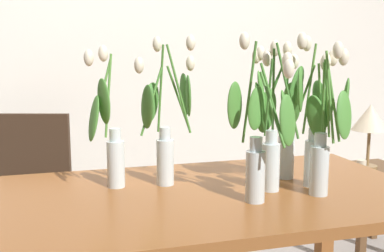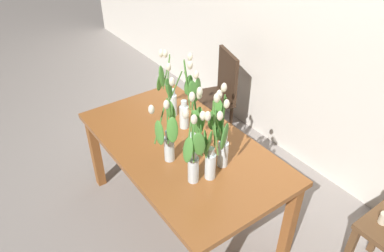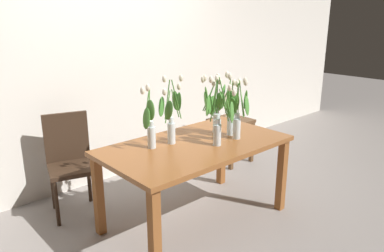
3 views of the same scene
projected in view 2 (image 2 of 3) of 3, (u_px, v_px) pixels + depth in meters
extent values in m
plane|color=gray|center=(183.00, 214.00, 2.96)|extent=(18.00, 18.00, 0.00)
cube|color=silver|center=(323.00, 21.00, 2.85)|extent=(9.00, 0.10, 2.70)
cube|color=brown|center=(181.00, 146.00, 2.55)|extent=(1.60, 0.90, 0.04)
cube|color=brown|center=(96.00, 153.00, 3.07)|extent=(0.07, 0.07, 0.70)
cube|color=brown|center=(172.00, 123.00, 3.44)|extent=(0.07, 0.07, 0.70)
cube|color=brown|center=(290.00, 222.00, 2.45)|extent=(0.07, 0.07, 0.70)
cylinder|color=silver|center=(192.00, 151.00, 2.32)|extent=(0.07, 0.07, 0.18)
cylinder|color=silver|center=(192.00, 137.00, 2.26)|extent=(0.04, 0.04, 0.05)
cylinder|color=silver|center=(192.00, 155.00, 2.34)|extent=(0.06, 0.06, 0.11)
cylinder|color=#3D752D|center=(196.00, 117.00, 2.19)|extent=(0.01, 0.05, 0.29)
ellipsoid|color=#F2E5C6|center=(199.00, 95.00, 2.12)|extent=(0.04, 0.04, 0.06)
ellipsoid|color=#4C8E38|center=(199.00, 118.00, 2.25)|extent=(0.09, 0.03, 0.18)
cylinder|color=#3D752D|center=(197.00, 116.00, 2.17)|extent=(0.03, 0.04, 0.33)
ellipsoid|color=#F2E5C6|center=(200.00, 92.00, 2.07)|extent=(0.04, 0.04, 0.06)
ellipsoid|color=#4C8E38|center=(203.00, 123.00, 2.23)|extent=(0.10, 0.06, 0.18)
cylinder|color=#3D752D|center=(192.00, 119.00, 2.11)|extent=(0.08, 0.06, 0.35)
ellipsoid|color=#F2E5C6|center=(192.00, 97.00, 1.98)|extent=(0.04, 0.04, 0.06)
ellipsoid|color=#4C8E38|center=(197.00, 122.00, 2.08)|extent=(0.08, 0.09, 0.18)
cylinder|color=silver|center=(184.00, 117.00, 2.65)|extent=(0.07, 0.07, 0.18)
cylinder|color=silver|center=(184.00, 104.00, 2.59)|extent=(0.04, 0.04, 0.05)
cylinder|color=silver|center=(184.00, 120.00, 2.67)|extent=(0.06, 0.06, 0.11)
cylinder|color=#478433|center=(187.00, 81.00, 2.51)|extent=(0.02, 0.07, 0.35)
ellipsoid|color=#F2E5C6|center=(190.00, 57.00, 2.43)|extent=(0.04, 0.04, 0.06)
ellipsoid|color=#427F33|center=(188.00, 85.00, 2.59)|extent=(0.11, 0.05, 0.18)
cylinder|color=#478433|center=(190.00, 90.00, 2.48)|extent=(0.10, 0.03, 0.26)
ellipsoid|color=#F2E5C6|center=(196.00, 75.00, 2.37)|extent=(0.04, 0.04, 0.06)
ellipsoid|color=#427F33|center=(197.00, 89.00, 2.47)|extent=(0.04, 0.08, 0.18)
cylinder|color=#478433|center=(187.00, 86.00, 2.45)|extent=(0.10, 0.02, 0.34)
ellipsoid|color=#F2E5C6|center=(190.00, 65.00, 2.32)|extent=(0.04, 0.04, 0.06)
ellipsoid|color=#427F33|center=(194.00, 91.00, 2.45)|extent=(0.04, 0.10, 0.18)
cylinder|color=#478433|center=(176.00, 86.00, 2.54)|extent=(0.10, 0.06, 0.25)
ellipsoid|color=#F2E5C6|center=(169.00, 67.00, 2.48)|extent=(0.04, 0.04, 0.06)
ellipsoid|color=#427F33|center=(169.00, 88.00, 2.54)|extent=(0.05, 0.11, 0.18)
cylinder|color=silver|center=(169.00, 149.00, 2.35)|extent=(0.07, 0.07, 0.18)
cylinder|color=silver|center=(169.00, 135.00, 2.28)|extent=(0.04, 0.04, 0.05)
cylinder|color=silver|center=(169.00, 152.00, 2.36)|extent=(0.06, 0.06, 0.11)
cylinder|color=#478433|center=(168.00, 121.00, 2.16)|extent=(0.08, 0.06, 0.28)
ellipsoid|color=#F2E5C6|center=(166.00, 105.00, 2.04)|extent=(0.04, 0.04, 0.06)
ellipsoid|color=#4C8E38|center=(172.00, 130.00, 2.14)|extent=(0.08, 0.09, 0.17)
cylinder|color=#478433|center=(160.00, 123.00, 2.16)|extent=(0.05, 0.12, 0.24)
ellipsoid|color=#F2E5C6|center=(151.00, 109.00, 2.04)|extent=(0.04, 0.04, 0.06)
ellipsoid|color=#4C8E38|center=(159.00, 133.00, 2.14)|extent=(0.09, 0.04, 0.18)
cylinder|color=#478433|center=(171.00, 109.00, 2.21)|extent=(0.03, 0.06, 0.35)
ellipsoid|color=#F2E5C6|center=(172.00, 82.00, 2.12)|extent=(0.04, 0.04, 0.06)
ellipsoid|color=#4C8E38|center=(171.00, 111.00, 2.27)|extent=(0.08, 0.07, 0.18)
cylinder|color=silver|center=(193.00, 169.00, 2.18)|extent=(0.07, 0.07, 0.18)
cylinder|color=silver|center=(193.00, 155.00, 2.11)|extent=(0.04, 0.04, 0.05)
cylinder|color=silver|center=(193.00, 173.00, 2.20)|extent=(0.06, 0.06, 0.11)
cylinder|color=#56933D|center=(199.00, 137.00, 2.03)|extent=(0.04, 0.04, 0.28)
ellipsoid|color=#F2E5C6|center=(203.00, 116.00, 1.95)|extent=(0.04, 0.04, 0.06)
ellipsoid|color=#4C8E38|center=(206.00, 143.00, 2.09)|extent=(0.10, 0.07, 0.18)
cylinder|color=#56933D|center=(201.00, 137.00, 2.02)|extent=(0.07, 0.05, 0.29)
ellipsoid|color=#F2E5C6|center=(208.00, 116.00, 1.92)|extent=(0.04, 0.04, 0.06)
ellipsoid|color=#4C8E38|center=(209.00, 142.00, 2.06)|extent=(0.09, 0.07, 0.18)
cylinder|color=#56933D|center=(189.00, 136.00, 2.00)|extent=(0.02, 0.06, 0.32)
ellipsoid|color=#F2E5C6|center=(186.00, 114.00, 1.89)|extent=(0.04, 0.04, 0.06)
ellipsoid|color=#4C8E38|center=(188.00, 150.00, 1.99)|extent=(0.08, 0.06, 0.17)
cylinder|color=#56933D|center=(194.00, 139.00, 2.00)|extent=(0.05, 0.04, 0.30)
ellipsoid|color=#F2E5C6|center=(194.00, 119.00, 1.89)|extent=(0.04, 0.04, 0.06)
ellipsoid|color=#4C8E38|center=(199.00, 144.00, 1.97)|extent=(0.06, 0.09, 0.18)
cylinder|color=silver|center=(223.00, 154.00, 2.30)|extent=(0.07, 0.07, 0.18)
cylinder|color=silver|center=(224.00, 140.00, 2.23)|extent=(0.04, 0.04, 0.05)
cylinder|color=silver|center=(223.00, 158.00, 2.32)|extent=(0.06, 0.06, 0.11)
cylinder|color=#3D752D|center=(224.00, 114.00, 2.20)|extent=(0.09, 0.07, 0.30)
ellipsoid|color=#F2E5C6|center=(224.00, 87.00, 2.15)|extent=(0.04, 0.04, 0.06)
ellipsoid|color=#4C8E38|center=(219.00, 110.00, 2.23)|extent=(0.09, 0.08, 0.18)
cylinder|color=#3D752D|center=(221.00, 118.00, 2.14)|extent=(0.03, 0.04, 0.33)
ellipsoid|color=#F2E5C6|center=(219.00, 94.00, 2.05)|extent=(0.04, 0.04, 0.06)
ellipsoid|color=#4C8E38|center=(214.00, 127.00, 2.15)|extent=(0.09, 0.08, 0.17)
cylinder|color=#3D752D|center=(224.00, 114.00, 2.21)|extent=(0.10, 0.07, 0.28)
ellipsoid|color=#F2E5C6|center=(224.00, 88.00, 2.17)|extent=(0.04, 0.04, 0.06)
ellipsoid|color=#4C8E38|center=(218.00, 115.00, 2.26)|extent=(0.09, 0.09, 0.18)
cylinder|color=silver|center=(173.00, 105.00, 2.79)|extent=(0.07, 0.07, 0.18)
cylinder|color=silver|center=(172.00, 92.00, 2.73)|extent=(0.04, 0.04, 0.05)
cylinder|color=silver|center=(173.00, 108.00, 2.81)|extent=(0.06, 0.06, 0.11)
cylinder|color=#56933D|center=(166.00, 73.00, 2.67)|extent=(0.09, 0.03, 0.29)
ellipsoid|color=#F2E5C6|center=(161.00, 53.00, 2.61)|extent=(0.04, 0.04, 0.06)
ellipsoid|color=#4C8E38|center=(160.00, 82.00, 2.71)|extent=(0.07, 0.09, 0.17)
cylinder|color=#56933D|center=(168.00, 74.00, 2.65)|extent=(0.04, 0.03, 0.31)
ellipsoid|color=#F2E5C6|center=(165.00, 54.00, 2.57)|extent=(0.04, 0.04, 0.06)
ellipsoid|color=#4C8E38|center=(162.00, 76.00, 2.65)|extent=(0.06, 0.08, 0.17)
cylinder|color=silver|center=(210.00, 166.00, 2.20)|extent=(0.07, 0.07, 0.18)
cylinder|color=silver|center=(211.00, 152.00, 2.14)|extent=(0.04, 0.04, 0.05)
cylinder|color=silver|center=(210.00, 170.00, 2.22)|extent=(0.06, 0.06, 0.11)
cylinder|color=#56933D|center=(216.00, 135.00, 2.05)|extent=(0.05, 0.02, 0.28)
ellipsoid|color=#F2E5C6|center=(220.00, 116.00, 1.96)|extent=(0.04, 0.04, 0.06)
ellipsoid|color=#427F33|center=(224.00, 137.00, 2.06)|extent=(0.06, 0.11, 0.18)
cylinder|color=#56933D|center=(219.00, 128.00, 2.10)|extent=(0.03, 0.12, 0.26)
ellipsoid|color=#F2E5C6|center=(227.00, 104.00, 2.06)|extent=(0.04, 0.04, 0.06)
ellipsoid|color=#427F33|center=(219.00, 129.00, 2.17)|extent=(0.09, 0.04, 0.17)
cylinder|color=#56933D|center=(214.00, 126.00, 2.06)|extent=(0.03, 0.05, 0.35)
ellipsoid|color=#F2E5C6|center=(217.00, 98.00, 1.98)|extent=(0.04, 0.04, 0.06)
ellipsoid|color=#427F33|center=(213.00, 120.00, 2.10)|extent=(0.11, 0.05, 0.18)
cube|color=#382619|center=(210.00, 99.00, 3.61)|extent=(0.50, 0.50, 0.04)
cylinder|color=#382619|center=(199.00, 131.00, 3.57)|extent=(0.04, 0.04, 0.43)
cylinder|color=#382619|center=(189.00, 113.00, 3.83)|extent=(0.04, 0.04, 0.43)
cylinder|color=#382619|center=(231.00, 124.00, 3.66)|extent=(0.04, 0.04, 0.43)
cylinder|color=#382619|center=(218.00, 108.00, 3.92)|extent=(0.04, 0.04, 0.43)
cube|color=#382619|center=(228.00, 74.00, 3.52)|extent=(0.39, 0.15, 0.46)
cube|color=brown|center=(380.00, 227.00, 2.53)|extent=(0.04, 0.04, 0.51)
cylinder|color=beige|center=(384.00, 218.00, 2.18)|extent=(0.06, 0.06, 0.07)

